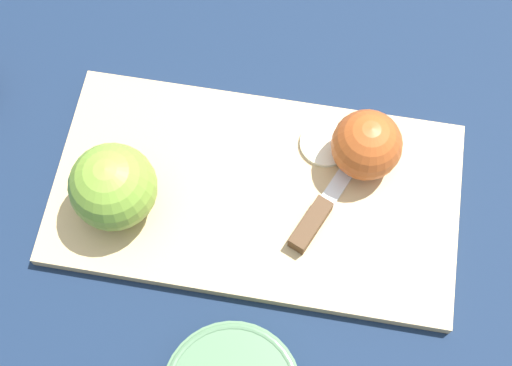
# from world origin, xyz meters

# --- Properties ---
(ground_plane) EXTENTS (4.00, 4.00, 0.00)m
(ground_plane) POSITION_xyz_m (0.00, 0.00, 0.00)
(ground_plane) COLOR #14233D
(cutting_board) EXTENTS (0.44, 0.28, 0.01)m
(cutting_board) POSITION_xyz_m (0.00, 0.00, 0.01)
(cutting_board) COLOR tan
(cutting_board) RESTS_ON ground_plane
(apple_half_left) EXTENTS (0.08, 0.08, 0.08)m
(apple_half_left) POSITION_xyz_m (-0.12, -0.06, 0.06)
(apple_half_left) COLOR olive
(apple_half_left) RESTS_ON cutting_board
(apple_half_right) EXTENTS (0.07, 0.07, 0.07)m
(apple_half_right) POSITION_xyz_m (0.09, 0.07, 0.05)
(apple_half_right) COLOR #AD4C1E
(apple_half_right) RESTS_ON cutting_board
(knife) EXTENTS (0.05, 0.14, 0.02)m
(knife) POSITION_xyz_m (0.07, -0.01, 0.02)
(knife) COLOR silver
(knife) RESTS_ON cutting_board
(apple_slice) EXTENTS (0.05, 0.05, 0.01)m
(apple_slice) POSITION_xyz_m (0.05, 0.07, 0.02)
(apple_slice) COLOR #EFE5C6
(apple_slice) RESTS_ON cutting_board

